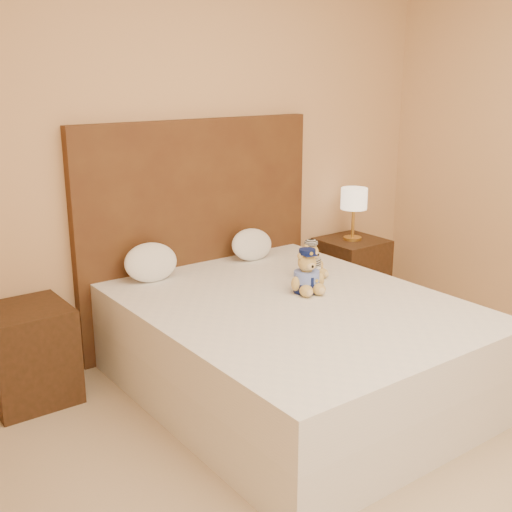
# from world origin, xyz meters

# --- Properties ---
(ground) EXTENTS (4.00, 4.50, 0.00)m
(ground) POSITION_xyz_m (0.00, 0.00, 0.00)
(ground) COLOR tan
(ground) RESTS_ON ground
(room_walls) EXTENTS (4.04, 4.52, 2.72)m
(room_walls) POSITION_xyz_m (0.00, 0.46, 1.81)
(room_walls) COLOR tan
(room_walls) RESTS_ON ground
(bed) EXTENTS (1.60, 2.00, 0.55)m
(bed) POSITION_xyz_m (0.00, 1.20, 0.28)
(bed) COLOR white
(bed) RESTS_ON ground
(headboard) EXTENTS (1.75, 0.08, 1.50)m
(headboard) POSITION_xyz_m (0.00, 2.21, 0.75)
(headboard) COLOR #533319
(headboard) RESTS_ON ground
(nightstand_left) EXTENTS (0.45, 0.45, 0.55)m
(nightstand_left) POSITION_xyz_m (-1.25, 2.00, 0.28)
(nightstand_left) COLOR #3C2113
(nightstand_left) RESTS_ON ground
(nightstand_right) EXTENTS (0.45, 0.45, 0.55)m
(nightstand_right) POSITION_xyz_m (1.25, 2.00, 0.28)
(nightstand_right) COLOR #3C2113
(nightstand_right) RESTS_ON ground
(lamp) EXTENTS (0.20, 0.20, 0.40)m
(lamp) POSITION_xyz_m (1.25, 2.00, 0.85)
(lamp) COLOR gold
(lamp) RESTS_ON nightstand_right
(teddy_police) EXTENTS (0.26, 0.25, 0.26)m
(teddy_police) POSITION_xyz_m (0.17, 1.28, 0.68)
(teddy_police) COLOR #AF8944
(teddy_police) RESTS_ON bed
(teddy_prisoner) EXTENTS (0.23, 0.22, 0.23)m
(teddy_prisoner) POSITION_xyz_m (0.38, 1.49, 0.66)
(teddy_prisoner) COLOR #AF8944
(teddy_prisoner) RESTS_ON bed
(pillow_left) EXTENTS (0.35, 0.23, 0.25)m
(pillow_left) POSITION_xyz_m (-0.46, 2.03, 0.67)
(pillow_left) COLOR white
(pillow_left) RESTS_ON bed
(pillow_right) EXTENTS (0.32, 0.21, 0.23)m
(pillow_right) POSITION_xyz_m (0.31, 2.03, 0.66)
(pillow_right) COLOR white
(pillow_right) RESTS_ON bed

